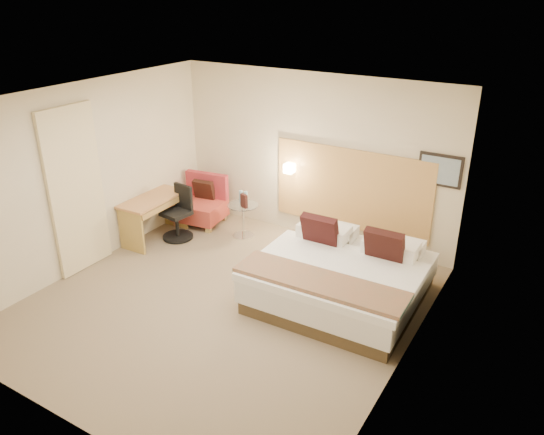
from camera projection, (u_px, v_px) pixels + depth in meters
The scene contains 20 objects.
floor at pixel (225, 303), 7.10m from camera, with size 4.80×5.00×0.02m, color #776650.
ceiling at pixel (216, 100), 5.99m from camera, with size 4.80×5.00×0.02m, color white.
wall_back at pixel (313, 157), 8.51m from camera, with size 4.80×0.02×2.70m, color beige.
wall_front at pixel (50, 309), 4.58m from camera, with size 4.80×0.02×2.70m, color beige.
wall_left at pixel (86, 177), 7.68m from camera, with size 0.02×5.00×2.70m, color beige.
wall_right at pixel (412, 258), 5.42m from camera, with size 0.02×5.00×2.70m, color beige.
headboard_panel at pixel (351, 189), 8.32m from camera, with size 2.60×0.04×1.30m, color #BD8949.
art_frame at pixel (440, 170), 7.48m from camera, with size 0.62×0.03×0.47m, color black.
art_canvas at pixel (440, 171), 7.46m from camera, with size 0.54×0.01×0.39m, color #768EA3.
lamp_arm at pixel (291, 167), 8.69m from camera, with size 0.02×0.02×0.12m, color silver.
lamp_shade at pixel (289, 168), 8.64m from camera, with size 0.15×0.15×0.15m, color #F5E4BF.
curtain at pixel (76, 191), 7.52m from camera, with size 0.06×0.90×2.42m, color beige.
bottle_a at pixel (241, 197), 8.78m from camera, with size 0.06×0.06×0.21m, color #7FA8C4.
bottle_b at pixel (246, 197), 8.75m from camera, with size 0.06×0.06×0.21m, color #77A2B9.
menu_folder at pixel (244, 201), 8.58m from camera, with size 0.13×0.05×0.23m, color #351715.
bed at pixel (341, 277), 7.07m from camera, with size 2.17×2.09×1.03m.
lounge_chair at pixel (202, 204), 9.36m from camera, with size 0.89×0.80×0.85m.
side_table at pixel (243, 219), 8.83m from camera, with size 0.66×0.66×0.57m.
desk at pixel (154, 207), 8.65m from camera, with size 0.57×1.18×0.73m.
desk_chair at pixel (179, 217), 8.77m from camera, with size 0.57×0.57×0.89m.
Camera 1 is at (3.64, -4.83, 3.94)m, focal length 35.00 mm.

